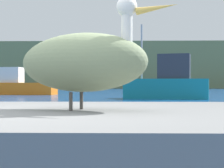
% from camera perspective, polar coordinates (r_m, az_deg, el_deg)
% --- Properties ---
extents(hillside_backdrop, '(140.00, 14.47, 8.75)m').
position_cam_1_polar(hillside_backdrop, '(78.24, 0.86, 2.62)').
color(hillside_backdrop, '#6B7A51').
rests_on(hillside_backdrop, ground).
extents(pier_dock, '(3.37, 2.94, 0.82)m').
position_cam_1_polar(pier_dock, '(3.33, -4.39, -10.93)').
color(pier_dock, slate).
rests_on(pier_dock, ground).
extents(pelican, '(1.40, 0.92, 0.92)m').
position_cam_1_polar(pelican, '(3.26, -4.21, 3.35)').
color(pelican, gray).
rests_on(pelican, pier_dock).
extents(fishing_boat_orange, '(6.76, 2.79, 4.19)m').
position_cam_1_polar(fishing_boat_orange, '(35.50, -13.91, -0.17)').
color(fishing_boat_orange, orange).
rests_on(fishing_boat_orange, ground).
extents(fishing_boat_teal, '(5.71, 2.99, 4.95)m').
position_cam_1_polar(fishing_boat_teal, '(25.70, 8.26, 0.16)').
color(fishing_boat_teal, teal).
rests_on(fishing_boat_teal, ground).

